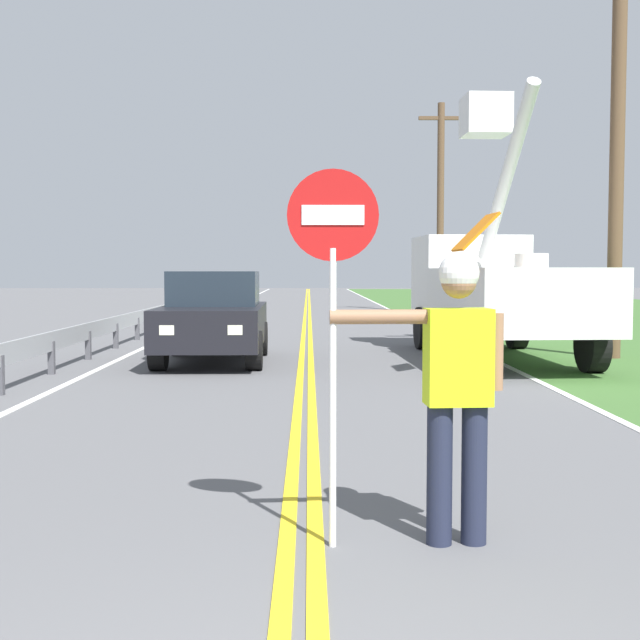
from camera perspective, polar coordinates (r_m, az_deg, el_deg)
centerline_yellow_left at (r=21.88m, az=-1.15°, el=-1.06°), size 0.11×110.00×0.01m
centerline_yellow_right at (r=21.88m, az=-0.68°, el=-1.06°), size 0.11×110.00×0.01m
edge_line_right at (r=22.16m, az=8.44°, el=-1.04°), size 0.12×110.00×0.01m
edge_line_left at (r=22.18m, az=-10.26°, el=-1.06°), size 0.12×110.00×0.01m
flagger_worker at (r=5.23m, az=9.33°, el=-3.97°), size 1.09×0.26×1.83m
stop_sign_paddle at (r=5.06m, az=0.89°, el=3.35°), size 0.56×0.04×2.33m
utility_bucket_truck at (r=16.71m, az=11.74°, el=2.29°), size 2.67×6.90×5.25m
oncoming_sedan_nearest at (r=15.64m, az=-7.32°, el=0.16°), size 1.97×4.13×1.70m
utility_pole_near at (r=17.36m, az=19.76°, el=11.80°), size 1.80×0.28×8.24m
utility_pole_mid at (r=33.85m, az=8.28°, el=7.88°), size 1.80×0.28×8.38m
guardrail_left_shoulder at (r=17.66m, az=-14.71°, el=-0.57°), size 0.10×32.00×0.71m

